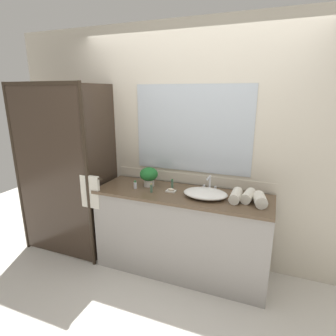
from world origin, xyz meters
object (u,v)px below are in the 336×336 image
at_px(amenity_bottle_shampoo, 172,184).
at_px(faucet, 209,186).
at_px(potted_plant, 149,175).
at_px(rolled_towel_far_edge, 236,196).
at_px(sink_basin, 205,193).
at_px(soap_dish, 171,190).
at_px(rolled_towel_middle, 248,196).
at_px(amenity_bottle_conditioner, 135,185).
at_px(amenity_bottle_body_wash, 151,188).
at_px(rolled_towel_near_edge, 260,200).

bearing_deg(amenity_bottle_shampoo, faucet, 8.49).
bearing_deg(potted_plant, rolled_towel_far_edge, -4.92).
relative_size(sink_basin, soap_dish, 4.34).
bearing_deg(rolled_towel_middle, rolled_towel_far_edge, -161.06).
bearing_deg(soap_dish, sink_basin, -2.15).
bearing_deg(faucet, amenity_bottle_conditioner, -164.30).
height_order(potted_plant, rolled_towel_far_edge, potted_plant).
bearing_deg(potted_plant, faucet, 7.04).
distance_m(potted_plant, amenity_bottle_body_wash, 0.22).
xyz_separation_m(rolled_towel_near_edge, rolled_towel_middle, (-0.11, 0.07, -0.01)).
xyz_separation_m(faucet, rolled_towel_far_edge, (0.29, -0.16, -0.01)).
height_order(amenity_bottle_conditioner, amenity_bottle_shampoo, amenity_bottle_shampoo).
bearing_deg(soap_dish, faucet, 23.86).
bearing_deg(rolled_towel_far_edge, amenity_bottle_conditioner, -177.26).
bearing_deg(sink_basin, rolled_towel_far_edge, 2.70).
bearing_deg(potted_plant, amenity_bottle_conditioner, -127.39).
relative_size(soap_dish, amenity_bottle_shampoo, 0.99).
height_order(amenity_bottle_body_wash, rolled_towel_far_edge, rolled_towel_far_edge).
bearing_deg(amenity_bottle_conditioner, sink_basin, 2.76).
xyz_separation_m(faucet, soap_dish, (-0.37, -0.16, -0.04)).
xyz_separation_m(faucet, potted_plant, (-0.65, -0.08, 0.06)).
relative_size(sink_basin, faucet, 2.54).
height_order(rolled_towel_near_edge, rolled_towel_far_edge, rolled_towel_near_edge).
distance_m(sink_basin, rolled_towel_near_edge, 0.51).
relative_size(faucet, amenity_bottle_shampoo, 1.69).
relative_size(amenity_bottle_conditioner, rolled_towel_middle, 0.39).
distance_m(potted_plant, amenity_bottle_conditioner, 0.18).
height_order(soap_dish, amenity_bottle_body_wash, amenity_bottle_body_wash).
distance_m(faucet, rolled_towel_near_edge, 0.55).
bearing_deg(amenity_bottle_body_wash, amenity_bottle_conditioner, 169.12).
bearing_deg(amenity_bottle_conditioner, amenity_bottle_body_wash, -10.88).
height_order(potted_plant, rolled_towel_middle, potted_plant).
bearing_deg(amenity_bottle_conditioner, faucet, 15.70).
height_order(potted_plant, rolled_towel_near_edge, potted_plant).
height_order(sink_basin, potted_plant, potted_plant).
xyz_separation_m(amenity_bottle_conditioner, amenity_bottle_shampoo, (0.36, 0.15, 0.01)).
bearing_deg(sink_basin, amenity_bottle_shampoo, 163.28).
bearing_deg(soap_dish, rolled_towel_middle, 2.82).
relative_size(potted_plant, amenity_bottle_conditioner, 2.41).
distance_m(rolled_towel_middle, rolled_towel_far_edge, 0.12).
distance_m(faucet, rolled_towel_middle, 0.42).
xyz_separation_m(amenity_bottle_conditioner, rolled_towel_near_edge, (1.26, 0.02, 0.01)).
distance_m(faucet, rolled_towel_far_edge, 0.33).
height_order(sink_basin, amenity_bottle_body_wash, amenity_bottle_body_wash).
xyz_separation_m(sink_basin, potted_plant, (-0.65, 0.09, 0.08)).
bearing_deg(rolled_towel_near_edge, amenity_bottle_body_wash, -177.03).
distance_m(soap_dish, amenity_bottle_shampoo, 0.11).
xyz_separation_m(soap_dish, rolled_towel_near_edge, (0.88, -0.03, 0.04)).
relative_size(faucet, amenity_bottle_body_wash, 1.77).
height_order(faucet, amenity_bottle_conditioner, faucet).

